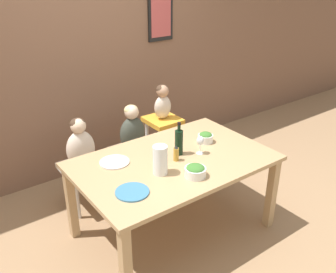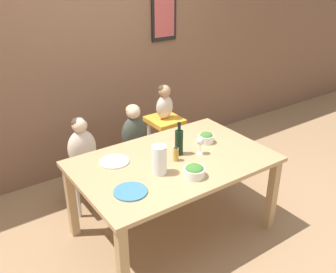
{
  "view_description": "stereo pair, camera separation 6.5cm",
  "coord_description": "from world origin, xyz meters",
  "px_view_note": "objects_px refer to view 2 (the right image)",
  "views": [
    {
      "loc": [
        -1.62,
        -2.14,
        2.22
      ],
      "look_at": [
        0.0,
        0.08,
        0.9
      ],
      "focal_mm": 40.0,
      "sensor_mm": 36.0,
      "label": 1
    },
    {
      "loc": [
        -1.57,
        -2.18,
        2.22
      ],
      "look_at": [
        0.0,
        0.08,
        0.9
      ],
      "focal_mm": 40.0,
      "sensor_mm": 36.0,
      "label": 2
    }
  ],
  "objects_px": {
    "person_child_left": "(81,143)",
    "person_child_center": "(134,129)",
    "chair_far_center": "(135,155)",
    "dinner_plate_front_left": "(131,191)",
    "wine_glass_near": "(201,142)",
    "salad_bowl_large": "(194,171)",
    "dinner_plate_back_left": "(114,161)",
    "salad_bowl_small": "(206,138)",
    "wine_bottle": "(179,142)",
    "person_baby_right": "(164,101)",
    "chair_far_left": "(85,171)",
    "paper_towel_roll": "(159,160)",
    "chair_right_highchair": "(165,132)"
  },
  "relations": [
    {
      "from": "chair_far_center",
      "to": "dinner_plate_front_left",
      "type": "bearing_deg",
      "value": -121.21
    },
    {
      "from": "chair_far_center",
      "to": "salad_bowl_small",
      "type": "relative_size",
      "value": 3.33
    },
    {
      "from": "chair_right_highchair",
      "to": "person_baby_right",
      "type": "height_order",
      "value": "person_baby_right"
    },
    {
      "from": "paper_towel_roll",
      "to": "person_child_left",
      "type": "bearing_deg",
      "value": 105.6
    },
    {
      "from": "salad_bowl_large",
      "to": "person_baby_right",
      "type": "bearing_deg",
      "value": 66.36
    },
    {
      "from": "dinner_plate_back_left",
      "to": "paper_towel_roll",
      "type": "bearing_deg",
      "value": -59.79
    },
    {
      "from": "chair_far_center",
      "to": "salad_bowl_small",
      "type": "xyz_separation_m",
      "value": [
        0.34,
        -0.71,
        0.39
      ]
    },
    {
      "from": "person_child_center",
      "to": "chair_far_left",
      "type": "bearing_deg",
      "value": -179.93
    },
    {
      "from": "chair_right_highchair",
      "to": "salad_bowl_large",
      "type": "xyz_separation_m",
      "value": [
        -0.48,
        -1.1,
        0.22
      ]
    },
    {
      "from": "chair_far_left",
      "to": "chair_right_highchair",
      "type": "relative_size",
      "value": 0.64
    },
    {
      "from": "person_child_center",
      "to": "dinner_plate_back_left",
      "type": "xyz_separation_m",
      "value": [
        -0.51,
        -0.56,
        0.05
      ]
    },
    {
      "from": "chair_far_center",
      "to": "person_baby_right",
      "type": "distance_m",
      "value": 0.64
    },
    {
      "from": "person_child_center",
      "to": "wine_glass_near",
      "type": "relative_size",
      "value": 2.98
    },
    {
      "from": "chair_far_center",
      "to": "paper_towel_roll",
      "type": "xyz_separation_m",
      "value": [
        -0.3,
        -0.91,
        0.46
      ]
    },
    {
      "from": "chair_far_center",
      "to": "dinner_plate_front_left",
      "type": "distance_m",
      "value": 1.23
    },
    {
      "from": "person_child_center",
      "to": "dinner_plate_back_left",
      "type": "relative_size",
      "value": 1.97
    },
    {
      "from": "chair_far_center",
      "to": "person_baby_right",
      "type": "xyz_separation_m",
      "value": [
        0.37,
        0.0,
        0.52
      ]
    },
    {
      "from": "person_child_left",
      "to": "person_child_center",
      "type": "distance_m",
      "value": 0.56
    },
    {
      "from": "paper_towel_roll",
      "to": "wine_glass_near",
      "type": "bearing_deg",
      "value": 8.22
    },
    {
      "from": "chair_far_center",
      "to": "dinner_plate_front_left",
      "type": "height_order",
      "value": "dinner_plate_front_left"
    },
    {
      "from": "salad_bowl_small",
      "to": "salad_bowl_large",
      "type": "bearing_deg",
      "value": -138.75
    },
    {
      "from": "wine_bottle",
      "to": "dinner_plate_back_left",
      "type": "xyz_separation_m",
      "value": [
        -0.51,
        0.19,
        -0.11
      ]
    },
    {
      "from": "chair_right_highchair",
      "to": "wine_glass_near",
      "type": "relative_size",
      "value": 4.38
    },
    {
      "from": "chair_far_left",
      "to": "salad_bowl_small",
      "type": "distance_m",
      "value": 1.21
    },
    {
      "from": "salad_bowl_small",
      "to": "dinner_plate_back_left",
      "type": "bearing_deg",
      "value": 170.05
    },
    {
      "from": "chair_far_left",
      "to": "person_child_left",
      "type": "height_order",
      "value": "person_child_left"
    },
    {
      "from": "salad_bowl_large",
      "to": "dinner_plate_back_left",
      "type": "relative_size",
      "value": 0.68
    },
    {
      "from": "salad_bowl_large",
      "to": "person_child_center",
      "type": "bearing_deg",
      "value": 84.19
    },
    {
      "from": "paper_towel_roll",
      "to": "wine_glass_near",
      "type": "distance_m",
      "value": 0.46
    },
    {
      "from": "person_child_left",
      "to": "person_child_center",
      "type": "xyz_separation_m",
      "value": [
        0.56,
        0.0,
        0.0
      ]
    },
    {
      "from": "wine_bottle",
      "to": "wine_glass_near",
      "type": "height_order",
      "value": "wine_bottle"
    },
    {
      "from": "wine_glass_near",
      "to": "salad_bowl_large",
      "type": "xyz_separation_m",
      "value": [
        -0.27,
        -0.26,
        -0.07
      ]
    },
    {
      "from": "wine_bottle",
      "to": "salad_bowl_large",
      "type": "height_order",
      "value": "wine_bottle"
    },
    {
      "from": "chair_far_center",
      "to": "chair_far_left",
      "type": "bearing_deg",
      "value": 180.0
    },
    {
      "from": "chair_far_center",
      "to": "dinner_plate_back_left",
      "type": "xyz_separation_m",
      "value": [
        -0.51,
        -0.56,
        0.35
      ]
    },
    {
      "from": "chair_far_center",
      "to": "dinner_plate_front_left",
      "type": "relative_size",
      "value": 1.85
    },
    {
      "from": "chair_far_left",
      "to": "salad_bowl_large",
      "type": "distance_m",
      "value": 1.25
    },
    {
      "from": "person_child_center",
      "to": "dinner_plate_front_left",
      "type": "distance_m",
      "value": 1.19
    },
    {
      "from": "person_baby_right",
      "to": "paper_towel_roll",
      "type": "height_order",
      "value": "person_baby_right"
    },
    {
      "from": "person_child_center",
      "to": "wine_bottle",
      "type": "bearing_deg",
      "value": -89.69
    },
    {
      "from": "chair_right_highchair",
      "to": "wine_glass_near",
      "type": "xyz_separation_m",
      "value": [
        -0.22,
        -0.85,
        0.29
      ]
    },
    {
      "from": "wine_glass_near",
      "to": "salad_bowl_small",
      "type": "height_order",
      "value": "wine_glass_near"
    },
    {
      "from": "dinner_plate_front_left",
      "to": "person_child_left",
      "type": "bearing_deg",
      "value": 86.82
    },
    {
      "from": "person_child_left",
      "to": "person_child_center",
      "type": "height_order",
      "value": "same"
    },
    {
      "from": "chair_far_center",
      "to": "chair_right_highchair",
      "type": "height_order",
      "value": "chair_right_highchair"
    },
    {
      "from": "person_child_left",
      "to": "salad_bowl_small",
      "type": "distance_m",
      "value": 1.15
    },
    {
      "from": "wine_bottle",
      "to": "chair_right_highchair",
      "type": "bearing_deg",
      "value": 63.88
    },
    {
      "from": "person_baby_right",
      "to": "salad_bowl_large",
      "type": "height_order",
      "value": "person_baby_right"
    },
    {
      "from": "person_baby_right",
      "to": "wine_bottle",
      "type": "xyz_separation_m",
      "value": [
        -0.37,
        -0.75,
        -0.06
      ]
    },
    {
      "from": "person_child_center",
      "to": "wine_glass_near",
      "type": "xyz_separation_m",
      "value": [
        0.15,
        -0.85,
        0.16
      ]
    }
  ]
}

